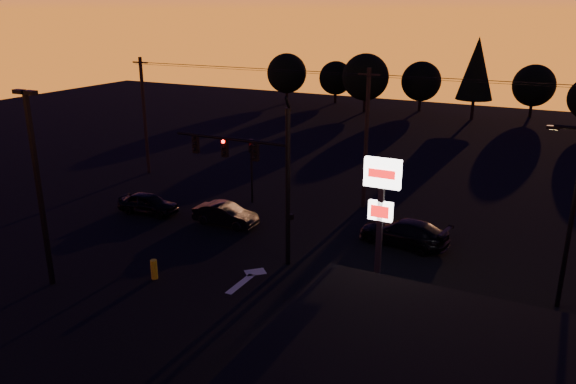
% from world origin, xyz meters
% --- Properties ---
extents(ground, '(120.00, 120.00, 0.00)m').
position_xyz_m(ground, '(0.00, 0.00, 0.00)').
color(ground, black).
rests_on(ground, ground).
extents(lane_arrow, '(1.20, 3.10, 0.01)m').
position_xyz_m(lane_arrow, '(0.50, 1.67, 0.01)').
color(lane_arrow, beige).
rests_on(lane_arrow, ground).
extents(traffic_signal_mast, '(6.79, 0.52, 8.58)m').
position_xyz_m(traffic_signal_mast, '(-0.10, 3.99, 4.94)').
color(traffic_signal_mast, black).
rests_on(traffic_signal_mast, ground).
extents(secondary_signal, '(0.30, 0.31, 4.35)m').
position_xyz_m(secondary_signal, '(-5.00, 11.49, 2.86)').
color(secondary_signal, black).
rests_on(secondary_signal, ground).
extents(parking_lot_light, '(1.25, 0.30, 9.14)m').
position_xyz_m(parking_lot_light, '(-7.50, -3.00, 5.27)').
color(parking_lot_light, black).
rests_on(parking_lot_light, ground).
extents(pylon_sign, '(1.50, 0.28, 6.80)m').
position_xyz_m(pylon_sign, '(7.00, 1.50, 4.91)').
color(pylon_sign, black).
rests_on(pylon_sign, ground).
extents(streetlight, '(1.55, 0.35, 8.00)m').
position_xyz_m(streetlight, '(13.91, 5.50, 4.42)').
color(streetlight, black).
rests_on(streetlight, ground).
extents(utility_pole_0, '(1.40, 0.26, 9.00)m').
position_xyz_m(utility_pole_0, '(-16.00, 14.00, 4.59)').
color(utility_pole_0, black).
rests_on(utility_pole_0, ground).
extents(utility_pole_1, '(1.40, 0.26, 9.00)m').
position_xyz_m(utility_pole_1, '(2.00, 14.00, 4.59)').
color(utility_pole_1, black).
rests_on(utility_pole_1, ground).
extents(power_wires, '(36.00, 1.22, 0.07)m').
position_xyz_m(power_wires, '(2.00, 14.00, 8.57)').
color(power_wires, black).
rests_on(power_wires, ground).
extents(bollard, '(0.32, 0.32, 0.97)m').
position_xyz_m(bollard, '(-3.51, -0.39, 0.48)').
color(bollard, '#D1C411').
rests_on(bollard, ground).
extents(tree_0, '(5.36, 5.36, 6.74)m').
position_xyz_m(tree_0, '(-22.00, 50.00, 4.06)').
color(tree_0, black).
rests_on(tree_0, ground).
extents(tree_1, '(4.54, 4.54, 5.71)m').
position_xyz_m(tree_1, '(-16.00, 53.00, 3.43)').
color(tree_1, black).
rests_on(tree_1, ground).
extents(tree_2, '(5.77, 5.78, 7.26)m').
position_xyz_m(tree_2, '(-10.00, 48.00, 4.37)').
color(tree_2, black).
rests_on(tree_2, ground).
extents(tree_3, '(4.95, 4.95, 6.22)m').
position_xyz_m(tree_3, '(-4.00, 52.00, 3.75)').
color(tree_3, black).
rests_on(tree_3, ground).
extents(tree_4, '(4.18, 4.18, 9.50)m').
position_xyz_m(tree_4, '(3.00, 49.00, 5.93)').
color(tree_4, black).
rests_on(tree_4, ground).
extents(tree_5, '(4.95, 4.95, 6.22)m').
position_xyz_m(tree_5, '(9.00, 54.00, 3.75)').
color(tree_5, black).
rests_on(tree_5, ground).
extents(car_left, '(4.06, 1.96, 1.34)m').
position_xyz_m(car_left, '(-9.81, 6.66, 0.67)').
color(car_left, black).
rests_on(car_left, ground).
extents(car_mid, '(4.03, 1.45, 1.32)m').
position_xyz_m(car_mid, '(-4.32, 7.19, 0.66)').
color(car_mid, black).
rests_on(car_mid, ground).
extents(car_right, '(5.21, 2.67, 1.45)m').
position_xyz_m(car_right, '(6.06, 9.07, 0.72)').
color(car_right, black).
rests_on(car_right, ground).
extents(suv_parked, '(4.62, 6.07, 1.53)m').
position_xyz_m(suv_parked, '(10.58, -1.05, 0.77)').
color(suv_parked, black).
rests_on(suv_parked, ground).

